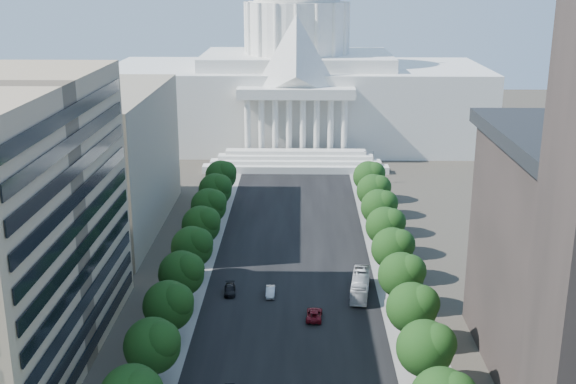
# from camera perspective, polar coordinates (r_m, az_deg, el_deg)

# --- Properties ---
(road_asphalt) EXTENTS (30.00, 260.00, 0.01)m
(road_asphalt) POSITION_cam_1_polar(r_m,az_deg,el_deg) (148.88, 0.40, -4.13)
(road_asphalt) COLOR black
(road_asphalt) RESTS_ON ground
(sidewalk_left) EXTENTS (8.00, 260.00, 0.02)m
(sidewalk_left) POSITION_cam_1_polar(r_m,az_deg,el_deg) (150.29, -6.88, -4.05)
(sidewalk_left) COLOR gray
(sidewalk_left) RESTS_ON ground
(sidewalk_right) EXTENTS (8.00, 260.00, 0.02)m
(sidewalk_right) POSITION_cam_1_polar(r_m,az_deg,el_deg) (149.88, 7.70, -4.14)
(sidewalk_right) COLOR gray
(sidewalk_right) RESTS_ON ground
(capitol) EXTENTS (120.00, 56.00, 73.00)m
(capitol) POSITION_cam_1_polar(r_m,az_deg,el_deg) (236.26, 0.69, 8.74)
(capitol) COLOR white
(capitol) RESTS_ON ground
(office_block_left_far) EXTENTS (38.00, 52.00, 30.00)m
(office_block_left_far) POSITION_cam_1_polar(r_m,az_deg,el_deg) (161.65, -16.83, 2.41)
(office_block_left_far) COLOR gray
(office_block_left_far) RESTS_ON ground
(tree_l_c) EXTENTS (7.79, 7.60, 9.97)m
(tree_l_c) POSITION_cam_1_polar(r_m,az_deg,el_deg) (98.77, -10.52, -11.76)
(tree_l_c) COLOR #33261C
(tree_l_c) RESTS_ON ground
(tree_l_d) EXTENTS (7.79, 7.60, 9.97)m
(tree_l_d) POSITION_cam_1_polar(r_m,az_deg,el_deg) (109.25, -9.29, -8.77)
(tree_l_d) COLOR #33261C
(tree_l_d) RESTS_ON ground
(tree_l_e) EXTENTS (7.79, 7.60, 9.97)m
(tree_l_e) POSITION_cam_1_polar(r_m,az_deg,el_deg) (120.02, -8.29, -6.31)
(tree_l_e) COLOR #33261C
(tree_l_e) RESTS_ON ground
(tree_l_f) EXTENTS (7.79, 7.60, 9.97)m
(tree_l_f) POSITION_cam_1_polar(r_m,az_deg,el_deg) (130.99, -7.47, -4.25)
(tree_l_f) COLOR #33261C
(tree_l_f) RESTS_ON ground
(tree_l_g) EXTENTS (7.79, 7.60, 9.97)m
(tree_l_g) POSITION_cam_1_polar(r_m,az_deg,el_deg) (142.14, -6.77, -2.51)
(tree_l_g) COLOR #33261C
(tree_l_g) RESTS_ON ground
(tree_l_h) EXTENTS (7.79, 7.60, 9.97)m
(tree_l_h) POSITION_cam_1_polar(r_m,az_deg,el_deg) (153.41, -6.18, -1.03)
(tree_l_h) COLOR #33261C
(tree_l_h) RESTS_ON ground
(tree_l_i) EXTENTS (7.79, 7.60, 9.97)m
(tree_l_i) POSITION_cam_1_polar(r_m,az_deg,el_deg) (164.79, -5.67, 0.25)
(tree_l_i) COLOR #33261C
(tree_l_i) RESTS_ON ground
(tree_l_j) EXTENTS (7.79, 7.60, 9.97)m
(tree_l_j) POSITION_cam_1_polar(r_m,az_deg,el_deg) (176.25, -5.23, 1.36)
(tree_l_j) COLOR #33261C
(tree_l_j) RESTS_ON ground
(tree_r_c) EXTENTS (7.79, 7.60, 9.97)m
(tree_r_c) POSITION_cam_1_polar(r_m,az_deg,el_deg) (98.31, 10.99, -11.93)
(tree_r_c) COLOR #33261C
(tree_r_c) RESTS_ON ground
(tree_r_d) EXTENTS (7.79, 7.60, 9.97)m
(tree_r_d) POSITION_cam_1_polar(r_m,az_deg,el_deg) (108.83, 9.94, -8.91)
(tree_r_d) COLOR #33261C
(tree_r_d) RESTS_ON ground
(tree_r_e) EXTENTS (7.79, 7.60, 9.97)m
(tree_r_e) POSITION_cam_1_polar(r_m,az_deg,el_deg) (119.64, 9.10, -6.42)
(tree_r_e) COLOR #33261C
(tree_r_e) RESTS_ON ground
(tree_r_f) EXTENTS (7.79, 7.60, 9.97)m
(tree_r_f) POSITION_cam_1_polar(r_m,az_deg,el_deg) (130.65, 8.40, -4.35)
(tree_r_f) COLOR #33261C
(tree_r_f) RESTS_ON ground
(tree_r_g) EXTENTS (7.79, 7.60, 9.97)m
(tree_r_g) POSITION_cam_1_polar(r_m,az_deg,el_deg) (141.82, 7.81, -2.60)
(tree_r_g) COLOR #33261C
(tree_r_g) RESTS_ON ground
(tree_r_h) EXTENTS (7.79, 7.60, 9.97)m
(tree_r_h) POSITION_cam_1_polar(r_m,az_deg,el_deg) (153.11, 7.31, -1.11)
(tree_r_h) COLOR #33261C
(tree_r_h) RESTS_ON ground
(tree_r_i) EXTENTS (7.79, 7.60, 9.97)m
(tree_r_i) POSITION_cam_1_polar(r_m,az_deg,el_deg) (164.51, 6.88, 0.18)
(tree_r_i) COLOR #33261C
(tree_r_i) RESTS_ON ground
(tree_r_j) EXTENTS (7.79, 7.60, 9.97)m
(tree_r_j) POSITION_cam_1_polar(r_m,az_deg,el_deg) (175.99, 6.50, 1.30)
(tree_r_j) COLOR #33261C
(tree_r_j) RESTS_ON ground
(streetlight_b) EXTENTS (2.61, 0.44, 9.00)m
(streetlight_b) POSITION_cam_1_polar(r_m,az_deg,el_deg) (98.20, 11.97, -12.45)
(streetlight_b) COLOR gray
(streetlight_b) RESTS_ON ground
(streetlight_c) EXTENTS (2.61, 0.44, 9.00)m
(streetlight_c) POSITION_cam_1_polar(r_m,az_deg,el_deg) (120.29, 9.81, -6.65)
(streetlight_c) COLOR gray
(streetlight_c) RESTS_ON ground
(streetlight_d) EXTENTS (2.61, 0.44, 9.00)m
(streetlight_d) POSITION_cam_1_polar(r_m,az_deg,el_deg) (143.34, 8.37, -2.68)
(streetlight_d) COLOR gray
(streetlight_d) RESTS_ON ground
(streetlight_e) EXTENTS (2.61, 0.44, 9.00)m
(streetlight_e) POSITION_cam_1_polar(r_m,az_deg,el_deg) (166.95, 7.33, 0.18)
(streetlight_e) COLOR gray
(streetlight_e) RESTS_ON ground
(streetlight_f) EXTENTS (2.61, 0.44, 9.00)m
(streetlight_f) POSITION_cam_1_polar(r_m,az_deg,el_deg) (190.91, 6.56, 2.33)
(streetlight_f) COLOR gray
(streetlight_f) RESTS_ON ground
(car_silver) EXTENTS (1.52, 4.35, 1.43)m
(car_silver) POSITION_cam_1_polar(r_m,az_deg,el_deg) (125.67, -1.40, -7.88)
(car_silver) COLOR #A6A8AE
(car_silver) RESTS_ON ground
(car_red) EXTENTS (2.80, 5.52, 1.50)m
(car_red) POSITION_cam_1_polar(r_m,az_deg,el_deg) (117.83, 2.08, -9.64)
(car_red) COLOR maroon
(car_red) RESTS_ON ground
(car_dark_b) EXTENTS (2.28, 4.89, 1.38)m
(car_dark_b) POSITION_cam_1_polar(r_m,az_deg,el_deg) (126.80, -4.62, -7.72)
(car_dark_b) COLOR black
(car_dark_b) RESTS_ON ground
(city_bus) EXTENTS (4.36, 12.25, 3.34)m
(city_bus) POSITION_cam_1_polar(r_m,az_deg,el_deg) (126.49, 5.73, -7.32)
(city_bus) COLOR silver
(city_bus) RESTS_ON ground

